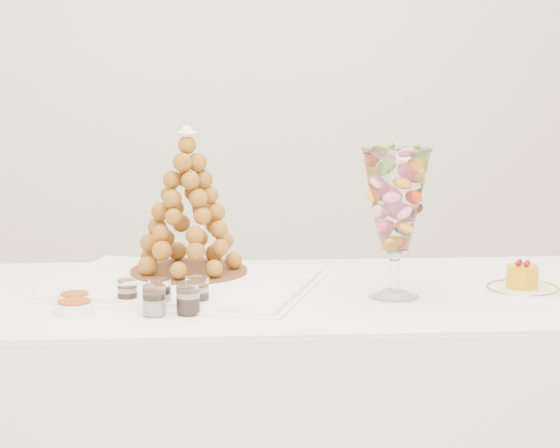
{
  "coord_description": "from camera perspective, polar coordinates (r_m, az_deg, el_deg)",
  "views": [
    {
      "loc": [
        -0.11,
        -2.66,
        1.45
      ],
      "look_at": [
        0.07,
        0.22,
        0.93
      ],
      "focal_mm": 70.0,
      "sensor_mm": 36.0,
      "label": 1
    }
  ],
  "objects": [
    {
      "name": "ramekin_back",
      "position": [
        2.78,
        -10.68,
        -3.89
      ],
      "size": [
        0.08,
        0.08,
        0.02
      ],
      "primitive_type": "cylinder",
      "color": "white",
      "rests_on": "buffet_table"
    },
    {
      "name": "verrine_d",
      "position": [
        2.64,
        -6.6,
        -3.99
      ],
      "size": [
        0.06,
        0.06,
        0.07
      ],
      "primitive_type": "cylinder",
      "rotation": [
        0.0,
        0.0,
        0.14
      ],
      "color": "white",
      "rests_on": "buffet_table"
    },
    {
      "name": "mousse_cake",
      "position": [
        2.93,
        12.55,
        -2.67
      ],
      "size": [
        0.08,
        0.08,
        0.07
      ],
      "color": "orange",
      "rests_on": "cake_plate"
    },
    {
      "name": "verrine_a",
      "position": [
        2.73,
        -7.98,
        -3.59
      ],
      "size": [
        0.05,
        0.05,
        0.07
      ],
      "primitive_type": "cylinder",
      "rotation": [
        0.0,
        0.0,
        -0.09
      ],
      "color": "white",
      "rests_on": "buffet_table"
    },
    {
      "name": "cake_plate",
      "position": [
        2.94,
        12.56,
        -3.35
      ],
      "size": [
        0.2,
        0.2,
        0.01
      ],
      "primitive_type": "cylinder",
      "color": "white",
      "rests_on": "buffet_table"
    },
    {
      "name": "croquembouche",
      "position": [
        2.96,
        -4.83,
        1.17
      ],
      "size": [
        0.32,
        0.32,
        0.4
      ],
      "rotation": [
        0.0,
        0.0,
        0.16
      ],
      "color": "brown",
      "rests_on": "lace_tray"
    },
    {
      "name": "buffet_table",
      "position": [
        2.97,
        1.21,
        -10.81
      ],
      "size": [
        2.03,
        0.82,
        0.77
      ],
      "rotation": [
        0.0,
        0.0,
        0.0
      ],
      "color": "white",
      "rests_on": "ground"
    },
    {
      "name": "verrine_c",
      "position": [
        2.69,
        -4.34,
        -3.6
      ],
      "size": [
        0.07,
        0.07,
        0.08
      ],
      "primitive_type": "cylinder",
      "rotation": [
        0.0,
        0.0,
        0.25
      ],
      "color": "white",
      "rests_on": "buffet_table"
    },
    {
      "name": "verrine_e",
      "position": [
        2.64,
        -4.82,
        -3.9
      ],
      "size": [
        0.07,
        0.07,
        0.08
      ],
      "primitive_type": "cylinder",
      "rotation": [
        0.0,
        0.0,
        0.31
      ],
      "color": "white",
      "rests_on": "buffet_table"
    },
    {
      "name": "verrine_b",
      "position": [
        2.69,
        -6.3,
        -3.68
      ],
      "size": [
        0.06,
        0.06,
        0.07
      ],
      "primitive_type": "cylinder",
      "rotation": [
        0.0,
        0.0,
        0.03
      ],
      "color": "white",
      "rests_on": "buffet_table"
    },
    {
      "name": "macaron_vase",
      "position": [
        2.78,
        6.06,
        1.19
      ],
      "size": [
        0.17,
        0.17,
        0.38
      ],
      "color": "white",
      "rests_on": "buffet_table"
    },
    {
      "name": "lace_tray",
      "position": [
        2.91,
        -5.15,
        -3.15
      ],
      "size": [
        0.77,
        0.67,
        0.02
      ],
      "primitive_type": "cube",
      "rotation": [
        0.0,
        0.0,
        -0.33
      ],
      "color": "white",
      "rests_on": "buffet_table"
    },
    {
      "name": "ramekin_front",
      "position": [
        2.69,
        -10.69,
        -4.33
      ],
      "size": [
        0.09,
        0.09,
        0.03
      ],
      "primitive_type": "cylinder",
      "color": "white",
      "rests_on": "buffet_table"
    }
  ]
}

